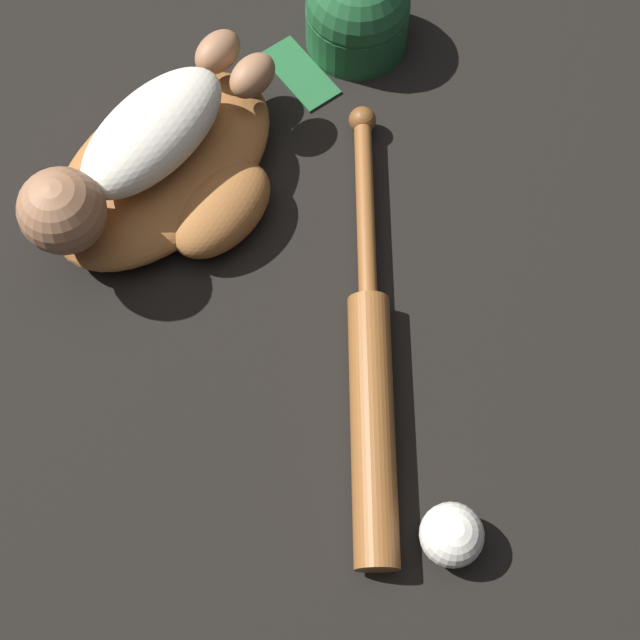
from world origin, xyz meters
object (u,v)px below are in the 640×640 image
Objects in this scene: baseball_bat at (371,377)px; baseball_cap at (357,12)px; baseball_glove at (173,174)px; baseball at (452,535)px; baby_figure at (133,149)px.

baseball_cap is (-0.50, -0.14, 0.03)m from baseball_bat.
baseball_cap is (-0.30, 0.17, 0.02)m from baseball_glove.
baseball_glove is 5.64× the size of baseball.
baseball_cap is at bearing 147.86° from baby_figure.
baseball_bat is (0.20, 0.31, -0.01)m from baseball_glove.
baseball_glove reaches higher than baseball_bat.
baseball is (0.16, 0.13, 0.01)m from baseball_bat.
baseball_glove is 0.68× the size of baseball_bat.
baseball_glove is at bearing -123.29° from baseball_bat.
baseball_cap is at bearing -164.78° from baseball_bat.
baseball_bat is 8.29× the size of baseball.
baby_figure reaches higher than baseball_cap.
baseball_glove is 0.56m from baseball.
baby_figure is at bearing -117.94° from baseball_bat.
baby_figure is (0.02, -0.03, 0.08)m from baseball_glove.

